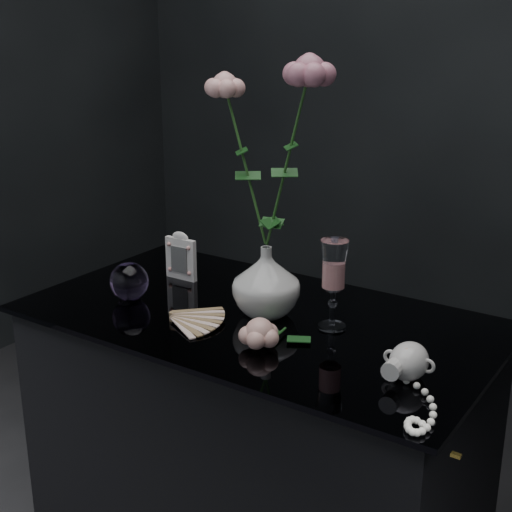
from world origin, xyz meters
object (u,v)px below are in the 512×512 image
Objects in this scene: paperweight at (129,281)px; wine_glass at (333,285)px; picture_frame at (181,255)px; loose_rose at (260,333)px; pearl_jar at (409,360)px; vase at (266,281)px.

wine_glass is at bearing 14.18° from paperweight.
loose_rose is (0.39, -0.23, -0.03)m from picture_frame.
wine_glass is 0.77× the size of pearl_jar.
pearl_jar is at bearing -0.44° from paperweight.
pearl_jar is at bearing -29.12° from wine_glass.
wine_glass reaches higher than vase.
vase is at bearing 162.45° from pearl_jar.
vase is at bearing -173.60° from wine_glass.
paperweight is 0.50× the size of loose_rose.
picture_frame reaches higher than loose_rose.
wine_glass is 1.56× the size of picture_frame.
wine_glass is at bearing 149.06° from pearl_jar.
paperweight is (-0.32, -0.10, -0.03)m from vase.
vase is at bearing -14.86° from picture_frame.
picture_frame is 0.68× the size of loose_rose.
picture_frame is 0.18m from paperweight.
vase is at bearing 120.17° from loose_rose.
loose_rose is 0.30m from pearl_jar.
pearl_jar is (0.69, -0.19, -0.03)m from picture_frame.
vase is 0.16m from wine_glass.
vase is at bearing 17.86° from paperweight.
paperweight is at bearing -165.82° from wine_glass.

